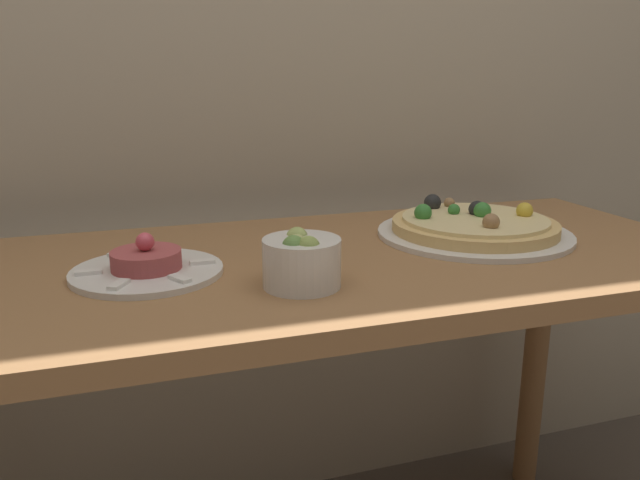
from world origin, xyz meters
The scene contains 4 objects.
dining_table centered at (0.00, 0.31, 0.65)m, with size 1.45×0.62×0.76m.
pizza_plate centered at (0.33, 0.35, 0.78)m, with size 0.37×0.37×0.07m.
tartare_plate centered at (-0.29, 0.30, 0.78)m, with size 0.24×0.24×0.07m.
small_bowl centered at (-0.07, 0.17, 0.80)m, with size 0.12×0.12×0.08m.
Camera 1 is at (-0.32, -0.67, 1.07)m, focal length 35.00 mm.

